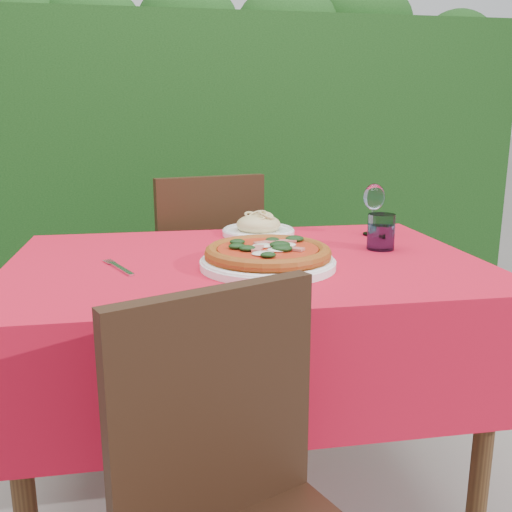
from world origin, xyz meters
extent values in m
plane|color=slate|center=(0.00, 0.00, 0.00)|extent=(60.00, 60.00, 0.00)
cube|color=black|center=(0.00, 1.55, 0.80)|extent=(3.20, 0.55, 1.60)
ellipsoid|color=#1D4917|center=(0.00, 1.55, 1.58)|extent=(3.20, 0.39, 0.40)
cube|color=#472D17|center=(0.00, 0.00, 0.72)|extent=(1.20, 0.80, 0.04)
cylinder|color=#472D17|center=(-0.54, -0.34, 0.35)|extent=(0.05, 0.05, 0.70)
cylinder|color=#472D17|center=(0.54, -0.34, 0.35)|extent=(0.05, 0.05, 0.70)
cylinder|color=#472D17|center=(-0.54, 0.34, 0.35)|extent=(0.05, 0.05, 0.70)
cylinder|color=#472D17|center=(0.54, 0.34, 0.35)|extent=(0.05, 0.05, 0.70)
cube|color=red|center=(0.00, 0.00, 0.59)|extent=(1.26, 0.86, 0.32)
cube|color=black|center=(-0.15, -0.60, 0.64)|extent=(0.37, 0.19, 0.42)
cube|color=black|center=(-0.08, 0.77, 0.44)|extent=(0.50, 0.50, 0.04)
cube|color=black|center=(-0.04, 0.58, 0.69)|extent=(0.41, 0.14, 0.45)
cylinder|color=black|center=(0.04, 0.98, 0.21)|extent=(0.04, 0.04, 0.42)
cylinder|color=black|center=(-0.30, 0.89, 0.21)|extent=(0.04, 0.04, 0.42)
cylinder|color=black|center=(0.13, 0.64, 0.21)|extent=(0.04, 0.04, 0.42)
cylinder|color=black|center=(-0.21, 0.55, 0.21)|extent=(0.04, 0.04, 0.42)
cylinder|color=white|center=(0.04, -0.10, 0.76)|extent=(0.35, 0.35, 0.02)
cylinder|color=#B45719|center=(0.04, -0.10, 0.78)|extent=(0.32, 0.32, 0.02)
cylinder|color=maroon|center=(0.04, -0.10, 0.79)|extent=(0.26, 0.26, 0.01)
cylinder|color=white|center=(0.09, 0.32, 0.76)|extent=(0.24, 0.24, 0.02)
ellipsoid|color=#DBC988|center=(0.09, 0.32, 0.78)|extent=(0.19, 0.19, 0.07)
cylinder|color=silver|center=(0.41, 0.05, 0.80)|extent=(0.08, 0.08, 0.10)
cylinder|color=#9AC0D1|center=(0.41, 0.05, 0.78)|extent=(0.07, 0.07, 0.07)
cylinder|color=silver|center=(0.46, 0.25, 0.75)|extent=(0.06, 0.06, 0.01)
cylinder|color=silver|center=(0.46, 0.25, 0.80)|extent=(0.01, 0.01, 0.09)
ellipsoid|color=silver|center=(0.46, 0.25, 0.87)|extent=(0.07, 0.07, 0.09)
cube|color=silver|center=(-0.33, -0.06, 0.75)|extent=(0.10, 0.19, 0.01)
camera|label=1|loc=(-0.23, -1.48, 1.12)|focal=40.00mm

